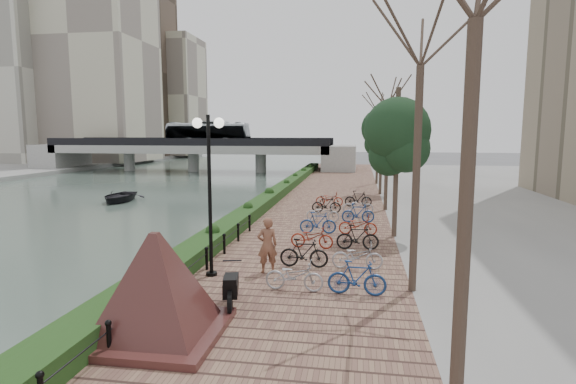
% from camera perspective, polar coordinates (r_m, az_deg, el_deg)
% --- Properties ---
extents(ground, '(220.00, 220.00, 0.00)m').
position_cam_1_polar(ground, '(13.72, -20.20, -14.64)').
color(ground, '#59595B').
rests_on(ground, ground).
extents(river_water, '(30.00, 130.00, 0.02)m').
position_cam_1_polar(river_water, '(42.21, -21.54, 0.13)').
color(river_water, '#4D6055').
rests_on(river_water, ground).
extents(promenade, '(8.00, 75.00, 0.50)m').
position_cam_1_polar(promenade, '(29.04, 4.15, -2.04)').
color(promenade, brown).
rests_on(promenade, ground).
extents(hedge, '(1.10, 56.00, 0.60)m').
position_cam_1_polar(hedge, '(31.86, -1.56, -0.17)').
color(hedge, '#203D16').
rests_on(hedge, promenade).
extents(chain_fence, '(0.10, 14.10, 0.70)m').
position_cam_1_polar(chain_fence, '(14.58, -11.59, -9.45)').
color(chain_fence, black).
rests_on(chain_fence, promenade).
extents(granite_monument, '(4.57, 4.57, 2.38)m').
position_cam_1_polar(granite_monument, '(10.69, -16.41, -11.13)').
color(granite_monument, '#411B1C').
rests_on(granite_monument, promenade).
extents(lamppost, '(1.02, 0.32, 5.12)m').
position_cam_1_polar(lamppost, '(14.27, -10.00, 3.81)').
color(lamppost, black).
rests_on(lamppost, promenade).
extents(motorcycle, '(0.91, 1.78, 1.07)m').
position_cam_1_polar(motorcycle, '(12.26, -7.22, -11.76)').
color(motorcycle, black).
rests_on(motorcycle, promenade).
extents(pedestrian, '(0.79, 0.66, 1.84)m').
position_cam_1_polar(pedestrian, '(14.80, -2.64, -6.75)').
color(pedestrian, brown).
rests_on(pedestrian, promenade).
extents(bicycle_parking, '(2.40, 17.32, 1.00)m').
position_cam_1_polar(bicycle_parking, '(20.58, 6.32, -4.00)').
color(bicycle_parking, '#A5A5AA').
rests_on(bicycle_parking, promenade).
extents(street_trees, '(3.20, 37.12, 6.80)m').
position_cam_1_polar(street_trees, '(23.81, 12.89, 4.01)').
color(street_trees, '#3D2C24').
rests_on(street_trees, promenade).
extents(bridge, '(36.00, 10.77, 6.50)m').
position_cam_1_polar(bridge, '(59.85, -11.58, 5.76)').
color(bridge, gray).
rests_on(bridge, ground).
extents(boat, '(3.17, 4.19, 0.82)m').
position_cam_1_polar(boat, '(35.30, -20.66, -0.50)').
color(boat, black).
rests_on(boat, river_water).
extents(far_buildings, '(35.00, 38.00, 38.00)m').
position_cam_1_polar(far_buildings, '(91.39, -23.55, 13.87)').
color(far_buildings, '#BAB59B').
rests_on(far_buildings, far_bank).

